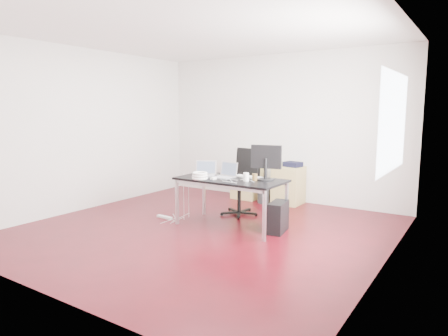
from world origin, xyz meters
The scene contains 18 objects.
room_shell centered at (0.04, 0.00, 1.40)m, with size 5.00×5.00×5.00m.
desk centered at (0.23, 0.38, 0.68)m, with size 1.60×0.80×0.73m.
office_chair centered at (0.00, 1.12, 0.61)m, with size 0.53×0.55×1.08m.
filing_cabinet_left centered at (-0.55, 2.23, 0.35)m, with size 0.50×0.50×0.70m, color tan.
filing_cabinet_right centered at (0.34, 2.23, 0.35)m, with size 0.50×0.50×0.70m, color tan.
pc_tower centered at (0.96, 0.51, 0.22)m, with size 0.20×0.45×0.44m, color black.
wastebasket centered at (-0.07, 2.03, 0.14)m, with size 0.24×0.24×0.28m, color black.
power_strip centered at (-0.91, 0.17, 0.02)m, with size 0.30×0.06×0.04m, color white.
laptop_left centered at (-0.24, 0.37, 0.79)m, with size 0.40×0.36×0.23m.
laptop_right centered at (0.12, 0.41, 0.79)m, with size 0.37×0.31×0.23m.
monitor centered at (0.72, 0.56, 1.01)m, with size 0.45×0.26×0.51m.
keyboard centered at (0.41, 0.60, 0.74)m, with size 0.44×0.14×0.02m, color white.
cup_white centered at (0.53, 0.32, 0.79)m, with size 0.08×0.08×0.12m, color white.
cup_brown centered at (0.61, 0.42, 0.78)m, with size 0.08×0.08×0.10m, color brown.
cable_coil centered at (-0.11, 0.08, 0.78)m, with size 0.24×0.24×0.11m.
power_adapter centered at (0.05, 0.19, 0.74)m, with size 0.07×0.07×0.03m, color white.
speaker centered at (-0.49, 2.23, 0.79)m, with size 0.09×0.08×0.18m, color #9E9E9E.
navy_garment centered at (0.40, 2.27, 0.74)m, with size 0.30×0.24×0.09m, color black.
Camera 1 is at (3.35, -4.56, 1.73)m, focal length 32.00 mm.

